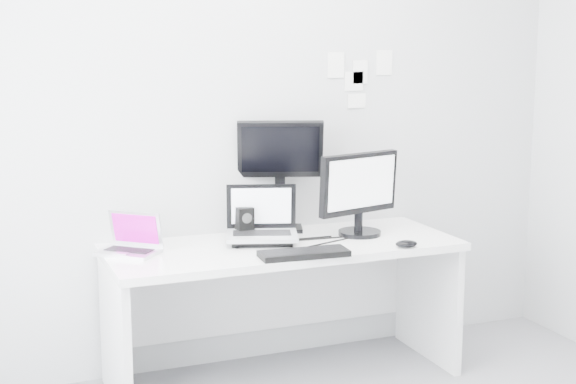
% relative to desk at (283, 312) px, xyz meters
% --- Properties ---
extents(back_wall, '(3.60, 0.00, 3.60)m').
position_rel_desk_xyz_m(back_wall, '(0.00, 0.35, 0.99)').
color(back_wall, '#B3B5B8').
rests_on(back_wall, ground).
extents(desk, '(1.80, 0.70, 0.73)m').
position_rel_desk_xyz_m(desk, '(0.00, 0.00, 0.00)').
color(desk, white).
rests_on(desk, ground).
extents(macbook, '(0.35, 0.34, 0.21)m').
position_rel_desk_xyz_m(macbook, '(-0.78, 0.08, 0.47)').
color(macbook, silver).
rests_on(macbook, desk).
extents(speaker, '(0.11, 0.11, 0.17)m').
position_rel_desk_xyz_m(speaker, '(-0.15, 0.17, 0.45)').
color(speaker, black).
rests_on(speaker, desk).
extents(dell_laptop, '(0.43, 0.38, 0.30)m').
position_rel_desk_xyz_m(dell_laptop, '(-0.10, 0.04, 0.52)').
color(dell_laptop, '#B3B6BB').
rests_on(dell_laptop, desk).
extents(rear_monitor, '(0.49, 0.31, 0.62)m').
position_rel_desk_xyz_m(rear_monitor, '(0.10, 0.28, 0.68)').
color(rear_monitor, black).
rests_on(rear_monitor, desk).
extents(samsung_monitor, '(0.54, 0.35, 0.46)m').
position_rel_desk_xyz_m(samsung_monitor, '(0.45, 0.03, 0.59)').
color(samsung_monitor, black).
rests_on(samsung_monitor, desk).
extents(keyboard, '(0.44, 0.18, 0.03)m').
position_rel_desk_xyz_m(keyboard, '(-0.00, -0.28, 0.38)').
color(keyboard, black).
rests_on(keyboard, desk).
extents(mouse, '(0.12, 0.09, 0.04)m').
position_rel_desk_xyz_m(mouse, '(0.54, -0.31, 0.38)').
color(mouse, black).
rests_on(mouse, desk).
extents(wall_note_0, '(0.10, 0.00, 0.14)m').
position_rel_desk_xyz_m(wall_note_0, '(0.45, 0.34, 1.26)').
color(wall_note_0, white).
rests_on(wall_note_0, back_wall).
extents(wall_note_1, '(0.09, 0.00, 0.13)m').
position_rel_desk_xyz_m(wall_note_1, '(0.60, 0.34, 1.22)').
color(wall_note_1, white).
rests_on(wall_note_1, back_wall).
extents(wall_note_2, '(0.10, 0.00, 0.14)m').
position_rel_desk_xyz_m(wall_note_2, '(0.75, 0.34, 1.26)').
color(wall_note_2, white).
rests_on(wall_note_2, back_wall).
extents(wall_note_3, '(0.11, 0.00, 0.08)m').
position_rel_desk_xyz_m(wall_note_3, '(0.58, 0.34, 1.05)').
color(wall_note_3, white).
rests_on(wall_note_3, back_wall).
extents(wall_note_4, '(0.11, 0.00, 0.11)m').
position_rel_desk_xyz_m(wall_note_4, '(0.56, 0.34, 1.16)').
color(wall_note_4, white).
rests_on(wall_note_4, back_wall).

